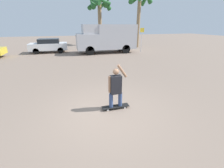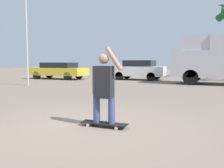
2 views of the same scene
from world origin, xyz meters
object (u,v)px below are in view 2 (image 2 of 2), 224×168
skateboard (104,123)px  parked_car_yellow (58,70)px  person_skateboarder (104,85)px  parked_car_white (139,70)px  flagpole (27,22)px

skateboard → parked_car_yellow: bearing=129.1°
person_skateboarder → parked_car_yellow: size_ratio=0.34×
parked_car_white → flagpole: flagpole is taller
skateboard → person_skateboarder: person_skateboarder is taller
person_skateboarder → parked_car_yellow: 14.91m
person_skateboarder → parked_car_white: (-3.42, 13.26, -0.10)m
person_skateboarder → parked_car_white: bearing=104.5°
parked_car_white → parked_car_yellow: parked_car_white is taller
parked_car_yellow → flagpole: flagpole is taller
parked_car_white → flagpole: size_ratio=0.61×
flagpole → person_skateboarder: bearing=-39.8°
parked_car_white → flagpole: 8.53m
skateboard → parked_car_white: (-3.42, 13.26, 0.70)m
skateboard → person_skateboarder: size_ratio=0.64×
skateboard → parked_car_white: 13.71m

